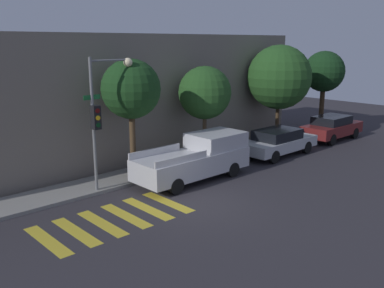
{
  "coord_description": "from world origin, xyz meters",
  "views": [
    {
      "loc": [
        -10.05,
        -10.8,
        5.83
      ],
      "look_at": [
        1.85,
        2.1,
        1.6
      ],
      "focal_mm": 40.0,
      "sensor_mm": 36.0,
      "label": 1
    }
  ],
  "objects_px": {
    "tree_midblock": "(205,93)",
    "tree_behind_truck": "(324,72)",
    "traffic_light_pole": "(103,106)",
    "sedan_middle": "(332,127)",
    "tree_far_end": "(279,77)",
    "tree_near_corner": "(131,90)",
    "pickup_truck": "(198,158)",
    "sedan_near_corner": "(278,142)"
  },
  "relations": [
    {
      "from": "tree_far_end",
      "to": "sedan_near_corner",
      "type": "bearing_deg",
      "value": -142.49
    },
    {
      "from": "pickup_truck",
      "to": "sedan_middle",
      "type": "height_order",
      "value": "pickup_truck"
    },
    {
      "from": "traffic_light_pole",
      "to": "tree_far_end",
      "type": "distance_m",
      "value": 12.07
    },
    {
      "from": "pickup_truck",
      "to": "tree_midblock",
      "type": "bearing_deg",
      "value": 39.92
    },
    {
      "from": "traffic_light_pole",
      "to": "tree_behind_truck",
      "type": "height_order",
      "value": "traffic_light_pole"
    },
    {
      "from": "sedan_middle",
      "to": "tree_far_end",
      "type": "height_order",
      "value": "tree_far_end"
    },
    {
      "from": "sedan_near_corner",
      "to": "tree_near_corner",
      "type": "bearing_deg",
      "value": 166.2
    },
    {
      "from": "pickup_truck",
      "to": "tree_far_end",
      "type": "distance_m",
      "value": 8.96
    },
    {
      "from": "tree_midblock",
      "to": "tree_behind_truck",
      "type": "distance_m",
      "value": 10.85
    },
    {
      "from": "traffic_light_pole",
      "to": "pickup_truck",
      "type": "xyz_separation_m",
      "value": [
        3.78,
        -1.27,
        -2.5
      ]
    },
    {
      "from": "traffic_light_pole",
      "to": "pickup_truck",
      "type": "bearing_deg",
      "value": -18.58
    },
    {
      "from": "traffic_light_pole",
      "to": "sedan_near_corner",
      "type": "xyz_separation_m",
      "value": [
        9.56,
        -1.27,
        -2.71
      ]
    },
    {
      "from": "tree_midblock",
      "to": "tree_near_corner",
      "type": "bearing_deg",
      "value": -180.0
    },
    {
      "from": "tree_near_corner",
      "to": "tree_behind_truck",
      "type": "height_order",
      "value": "tree_behind_truck"
    },
    {
      "from": "traffic_light_pole",
      "to": "sedan_near_corner",
      "type": "distance_m",
      "value": 10.01
    },
    {
      "from": "sedan_middle",
      "to": "tree_behind_truck",
      "type": "height_order",
      "value": "tree_behind_truck"
    },
    {
      "from": "traffic_light_pole",
      "to": "tree_near_corner",
      "type": "xyz_separation_m",
      "value": [
        1.76,
        0.65,
        0.42
      ]
    },
    {
      "from": "tree_near_corner",
      "to": "traffic_light_pole",
      "type": "bearing_deg",
      "value": -159.88
    },
    {
      "from": "tree_near_corner",
      "to": "tree_midblock",
      "type": "height_order",
      "value": "tree_near_corner"
    },
    {
      "from": "sedan_near_corner",
      "to": "tree_near_corner",
      "type": "distance_m",
      "value": 8.62
    },
    {
      "from": "traffic_light_pole",
      "to": "tree_far_end",
      "type": "xyz_separation_m",
      "value": [
        12.05,
        0.65,
        0.36
      ]
    },
    {
      "from": "tree_midblock",
      "to": "tree_behind_truck",
      "type": "xyz_separation_m",
      "value": [
        10.84,
        -0.0,
        0.49
      ]
    },
    {
      "from": "tree_midblock",
      "to": "tree_behind_truck",
      "type": "bearing_deg",
      "value": -0.0
    },
    {
      "from": "tree_near_corner",
      "to": "tree_midblock",
      "type": "relative_size",
      "value": 1.1
    },
    {
      "from": "tree_behind_truck",
      "to": "pickup_truck",
      "type": "bearing_deg",
      "value": -171.71
    },
    {
      "from": "tree_midblock",
      "to": "tree_far_end",
      "type": "distance_m",
      "value": 6.0
    },
    {
      "from": "sedan_near_corner",
      "to": "tree_midblock",
      "type": "bearing_deg",
      "value": 151.27
    },
    {
      "from": "pickup_truck",
      "to": "tree_behind_truck",
      "type": "bearing_deg",
      "value": 8.29
    },
    {
      "from": "sedan_middle",
      "to": "sedan_near_corner",
      "type": "bearing_deg",
      "value": 180.0
    },
    {
      "from": "tree_far_end",
      "to": "tree_midblock",
      "type": "bearing_deg",
      "value": 180.0
    },
    {
      "from": "traffic_light_pole",
      "to": "tree_midblock",
      "type": "xyz_separation_m",
      "value": [
        6.06,
        0.65,
        -0.06
      ]
    },
    {
      "from": "sedan_middle",
      "to": "tree_behind_truck",
      "type": "relative_size",
      "value": 0.83
    },
    {
      "from": "sedan_near_corner",
      "to": "tree_near_corner",
      "type": "xyz_separation_m",
      "value": [
        -7.8,
        1.91,
        3.13
      ]
    },
    {
      "from": "tree_near_corner",
      "to": "tree_far_end",
      "type": "distance_m",
      "value": 10.29
    },
    {
      "from": "traffic_light_pole",
      "to": "tree_midblock",
      "type": "height_order",
      "value": "traffic_light_pole"
    },
    {
      "from": "traffic_light_pole",
      "to": "sedan_near_corner",
      "type": "bearing_deg",
      "value": -7.57
    },
    {
      "from": "sedan_near_corner",
      "to": "tree_near_corner",
      "type": "height_order",
      "value": "tree_near_corner"
    },
    {
      "from": "sedan_middle",
      "to": "tree_midblock",
      "type": "bearing_deg",
      "value": 167.88
    },
    {
      "from": "sedan_near_corner",
      "to": "tree_midblock",
      "type": "xyz_separation_m",
      "value": [
        -3.49,
        1.91,
        2.65
      ]
    },
    {
      "from": "traffic_light_pole",
      "to": "pickup_truck",
      "type": "height_order",
      "value": "traffic_light_pole"
    },
    {
      "from": "traffic_light_pole",
      "to": "tree_near_corner",
      "type": "distance_m",
      "value": 1.92
    },
    {
      "from": "sedan_middle",
      "to": "tree_near_corner",
      "type": "xyz_separation_m",
      "value": [
        -13.22,
        1.91,
        3.1
      ]
    }
  ]
}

